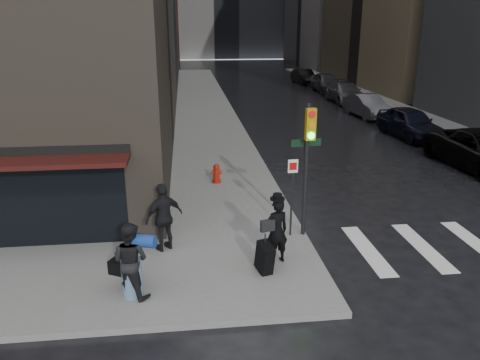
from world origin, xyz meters
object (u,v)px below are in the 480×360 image
Objects in this scene: traffic_light at (306,153)px; parked_car_3 at (345,92)px; man_greycoat at (164,217)px; parked_car_5 at (304,77)px; parked_car_2 at (367,106)px; man_overcoat at (274,235)px; man_jeans at (131,260)px; parked_car_4 at (326,82)px; fire_hydrant at (216,174)px; parked_car_1 at (410,123)px.

parked_car_3 is (9.18, 23.57, -1.81)m from traffic_light.
parked_car_3 is (13.05, 23.98, -0.30)m from man_greycoat.
parked_car_3 reaches higher than parked_car_5.
man_overcoat is at bearing -122.32° from parked_car_2.
man_jeans is 0.94× the size of man_greycoat.
parked_car_5 is at bearing -121.30° from man_overcoat.
parked_car_2 is 11.84m from parked_car_4.
parked_car_5 is (8.86, 35.39, -1.85)m from traffic_light.
man_overcoat is 0.38× the size of parked_car_4.
man_greycoat reaches higher than parked_car_4.
traffic_light is 5.12× the size of fire_hydrant.
fire_hydrant is (2.38, 7.54, -0.55)m from man_jeans.
parked_car_4 is (9.43, 29.48, -1.74)m from traffic_light.
parked_car_3 is at bearing 58.73° from fire_hydrant.
parked_car_5 is (0.07, 23.64, -0.08)m from parked_car_1.
parked_car_3 is (0.39, 11.82, -0.03)m from parked_car_1.
man_greycoat reaches higher than man_jeans.
parked_car_2 is at bearing 59.24° from traffic_light.
parked_car_4 is at bearing -124.96° from man_overcoat.
parked_car_2 is at bearing -95.46° from parked_car_3.
fire_hydrant is at bearing -79.13° from man_jeans.
parked_car_2 is (9.83, 19.21, -0.20)m from man_overcoat.
man_greycoat is at bearing -78.05° from man_jeans.
fire_hydrant is at bearing 108.71° from traffic_light.
parked_car_2 is 0.83× the size of parked_car_3.
parked_car_1 reaches higher than parked_car_3.
fire_hydrant is at bearing -152.68° from parked_car_1.
parked_car_4 is at bearing -146.29° from man_greycoat.
parked_car_1 is at bearing -94.22° from parked_car_2.
man_jeans is 5.43m from traffic_light.
parked_car_5 is (10.99, 30.44, 0.25)m from fire_hydrant.
traffic_light reaches higher than parked_car_4.
parked_car_1 is 17.74m from parked_car_4.
fire_hydrant is at bearing -135.62° from parked_car_2.
parked_car_2 reaches higher than fire_hydrant.
man_jeans is 29.53m from parked_car_3.
fire_hydrant is 16.70m from parked_car_2.
man_greycoat is 27.31m from parked_car_3.
fire_hydrant is (-0.99, 6.49, -0.45)m from man_overcoat.
parked_car_4 is (10.57, 31.02, -0.09)m from man_overcoat.
fire_hydrant is at bearing -114.07° from parked_car_5.
parked_car_3 is at bearing 80.04° from parked_car_2.
fire_hydrant is 0.17× the size of parked_car_2.
parked_car_4 is at bearing 67.70° from traffic_light.
man_overcoat is at bearing -81.30° from fire_hydrant.
parked_car_5 is at bearing -141.88° from man_greycoat.
man_greycoat is 0.42× the size of parked_car_5.
parked_car_4 is (0.64, 17.73, 0.03)m from parked_car_1.
man_greycoat reaches higher than parked_car_5.
man_jeans is at bearing -154.67° from traffic_light.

